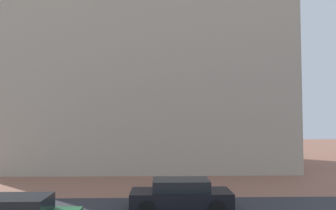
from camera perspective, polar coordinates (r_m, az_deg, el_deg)
landmark_building at (r=32.45m, az=-3.56°, el=9.17°), size 24.38×15.10×34.10m
car_black at (r=15.56m, az=2.23°, el=-15.37°), size 4.57×2.06×1.38m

